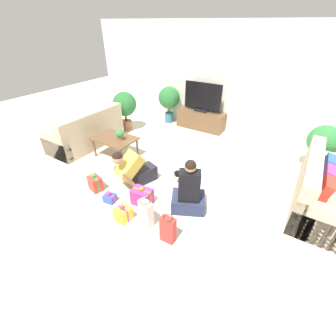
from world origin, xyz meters
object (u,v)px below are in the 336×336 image
Objects in this scene: sofa_left at (87,133)px; dog at (183,173)px; tv at (202,99)px; potted_plant_back_left at (169,99)px; gift_bag_a at (168,229)px; sofa_right at (323,192)px; potted_plant_corner_left at (125,106)px; gift_box_c at (110,198)px; potted_plant_corner_right at (323,142)px; gift_box_b at (95,183)px; gift_bag_b at (146,213)px; tv_console at (201,120)px; person_kneeling at (134,169)px; person_sitting at (189,193)px; gift_box_a at (142,196)px; coffee_table at (115,140)px; gift_box_d at (123,214)px; tabletop_plant at (120,134)px.

dog is (2.69, -0.09, -0.12)m from sofa_left.
tv is 1.02m from potted_plant_back_left.
dog is 0.96× the size of gift_bag_a.
sofa_right reaches higher than dog.
potted_plant_corner_left is 3.10m from gift_box_c.
potted_plant_back_left is at bearing -177.15° from tv.
tv is 2.94m from potted_plant_corner_right.
potted_plant_corner_left is at bearing 119.48° from gift_box_b.
gift_box_c is at bearing 174.61° from gift_bag_b.
gift_bag_a is (1.31, -3.76, -0.04)m from tv_console.
potted_plant_corner_right is at bearing 58.63° from person_kneeling.
person_kneeling is 1.81× the size of gift_bag_b.
tv_console is 6.32× the size of gift_box_c.
potted_plant_back_left reaches higher than sofa_right.
tv_console reaches higher than gift_bag_a.
potted_plant_corner_left is at bearing -146.58° from tv_console.
person_sitting reaches higher than person_kneeling.
gift_box_c is at bearing -89.08° from tv_console.
potted_plant_corner_right reaches higher than gift_box_a.
potted_plant_corner_left is 3.55m from person_sitting.
gift_box_a is at bearing 151.57° from gift_bag_a.
tv_console is 3.30m from person_sitting.
tv_console is 2.89× the size of gift_bag_b.
potted_plant_corner_left reaches higher than tv_console.
dog is 2.01× the size of gift_box_c.
gift_bag_a is 0.43m from gift_bag_b.
gift_box_c is (0.06, -3.60, -0.76)m from tv.
coffee_table is 1.25m from gift_box_b.
gift_bag_b is (0.83, -0.08, 0.15)m from gift_box_c.
tv_console is at bearing 109.19° from gift_bag_a.
gift_bag_b reaches higher than gift_box_c.
gift_bag_a is (2.31, -3.71, -0.47)m from potted_plant_back_left.
potted_plant_back_left reaches higher than potted_plant_corner_left.
gift_box_c is 0.50m from gift_box_d.
dog is 1.38m from gift_box_c.
person_kneeling is at bearing -87.88° from tv.
sofa_right is at bearing 40.00° from gift_bag_b.
person_kneeling is (0.11, -3.00, 0.09)m from tv_console.
sofa_right is at bearing 29.99° from gift_box_c.
potted_plant_corner_right is at bearing 5.80° from potted_plant_corner_left.
gift_bag_b is 2.04× the size of tabletop_plant.
gift_bag_a is (-1.69, -1.86, -0.10)m from sofa_right.
sofa_left is at bearing 156.36° from gift_bag_a.
tv_console reaches higher than gift_box_d.
coffee_table is 2.01× the size of gift_bag_b.
potted_plant_back_left reaches higher than tabletop_plant.
tabletop_plant is at bearing 97.62° from sofa_right.
gift_box_d reaches higher than gift_box_c.
gift_bag_a is at bearing -40.88° from potted_plant_corner_left.
potted_plant_back_left is 3.76m from gift_box_c.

